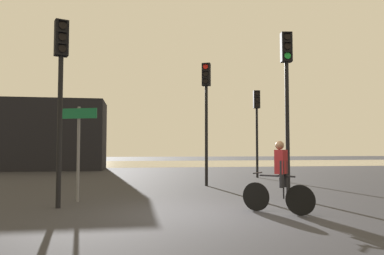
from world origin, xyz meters
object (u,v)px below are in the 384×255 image
object	(u,v)px
traffic_light_far_right	(257,117)
traffic_light_near_left	(61,77)
traffic_light_center	(206,101)
cyclist	(280,177)
distant_building	(40,135)
direction_sign_post	(78,139)
traffic_light_near_right	(287,83)

from	to	relation	value
traffic_light_far_right	traffic_light_near_left	world-z (taller)	traffic_light_near_left
traffic_light_center	cyclist	xyz separation A→B (m)	(0.43, -6.36, -2.51)
distant_building	traffic_light_near_left	bearing A→B (deg)	-75.31
traffic_light_near_left	cyclist	distance (m)	5.81
distant_building	direction_sign_post	size ratio (longest dim) A/B	3.34
traffic_light_far_right	traffic_light_center	world-z (taller)	traffic_light_center
traffic_light_center	cyclist	size ratio (longest dim) A/B	2.98
distant_building	traffic_light_center	distance (m)	15.63
direction_sign_post	cyclist	xyz separation A→B (m)	(4.75, -2.56, -0.88)
traffic_light_far_right	traffic_light_center	distance (m)	4.98
cyclist	distant_building	bearing A→B (deg)	70.93
cyclist	traffic_light_near_left	bearing A→B (deg)	116.94
traffic_light_far_right	direction_sign_post	world-z (taller)	traffic_light_far_right
traffic_light_near_right	direction_sign_post	bearing A→B (deg)	6.58
traffic_light_center	traffic_light_near_right	size ratio (longest dim) A/B	0.98
traffic_light_near_left	cyclist	size ratio (longest dim) A/B	2.87
distant_building	traffic_light_center	size ratio (longest dim) A/B	1.80
traffic_light_center	traffic_light_near_left	size ratio (longest dim) A/B	1.04
traffic_light_center	traffic_light_near_right	distance (m)	4.22
traffic_light_center	cyclist	world-z (taller)	traffic_light_center
traffic_light_near_right	cyclist	bearing A→B (deg)	70.13
traffic_light_far_right	traffic_light_near_right	xyz separation A→B (m)	(-1.62, -7.56, 0.36)
distant_building	traffic_light_center	bearing A→B (deg)	-53.90
traffic_light_near_right	direction_sign_post	size ratio (longest dim) A/B	1.90
traffic_light_far_right	traffic_light_near_left	bearing A→B (deg)	53.02
traffic_light_center	direction_sign_post	distance (m)	5.98
direction_sign_post	cyclist	bearing A→B (deg)	171.07
distant_building	traffic_light_near_left	size ratio (longest dim) A/B	1.87
traffic_light_far_right	traffic_light_near_right	distance (m)	7.74
traffic_light_far_right	cyclist	size ratio (longest dim) A/B	2.71
traffic_light_far_right	traffic_light_center	bearing A→B (deg)	54.12
traffic_light_near_right	traffic_light_near_left	world-z (taller)	traffic_light_near_right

